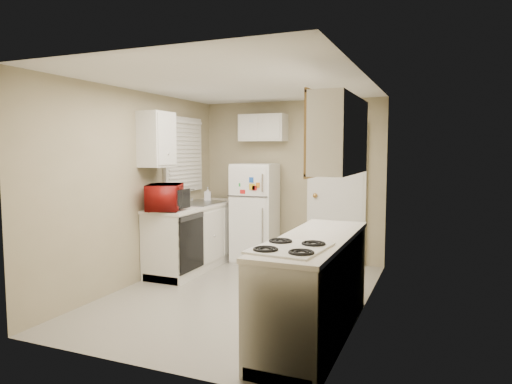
% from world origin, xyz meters
% --- Properties ---
extents(floor, '(3.80, 3.80, 0.00)m').
position_xyz_m(floor, '(0.00, 0.00, 0.00)').
color(floor, '#A9A497').
rests_on(floor, ground).
extents(ceiling, '(3.80, 3.80, 0.00)m').
position_xyz_m(ceiling, '(0.00, 0.00, 2.40)').
color(ceiling, white).
rests_on(ceiling, floor).
extents(wall_left, '(3.80, 3.80, 0.00)m').
position_xyz_m(wall_left, '(-1.40, 0.00, 1.20)').
color(wall_left, tan).
rests_on(wall_left, floor).
extents(wall_right, '(3.80, 3.80, 0.00)m').
position_xyz_m(wall_right, '(1.40, 0.00, 1.20)').
color(wall_right, tan).
rests_on(wall_right, floor).
extents(wall_back, '(2.80, 2.80, 0.00)m').
position_xyz_m(wall_back, '(0.00, 1.90, 1.20)').
color(wall_back, tan).
rests_on(wall_back, floor).
extents(wall_front, '(2.80, 2.80, 0.00)m').
position_xyz_m(wall_front, '(0.00, -1.90, 1.20)').
color(wall_front, tan).
rests_on(wall_front, floor).
extents(left_counter, '(0.60, 1.80, 0.90)m').
position_xyz_m(left_counter, '(-1.10, 0.90, 0.45)').
color(left_counter, silver).
rests_on(left_counter, floor).
extents(dishwasher, '(0.03, 0.58, 0.72)m').
position_xyz_m(dishwasher, '(-0.81, 0.30, 0.49)').
color(dishwasher, black).
rests_on(dishwasher, floor).
extents(sink, '(0.54, 0.74, 0.16)m').
position_xyz_m(sink, '(-1.10, 1.05, 0.86)').
color(sink, gray).
rests_on(sink, left_counter).
extents(microwave, '(0.68, 0.55, 0.40)m').
position_xyz_m(microwave, '(-1.15, 0.23, 1.05)').
color(microwave, maroon).
rests_on(microwave, left_counter).
extents(soap_bottle, '(0.13, 0.13, 0.21)m').
position_xyz_m(soap_bottle, '(-1.15, 1.37, 1.00)').
color(soap_bottle, silver).
rests_on(soap_bottle, left_counter).
extents(window_blinds, '(0.10, 0.98, 1.08)m').
position_xyz_m(window_blinds, '(-1.36, 1.05, 1.60)').
color(window_blinds, silver).
rests_on(window_blinds, wall_left).
extents(upper_cabinet_left, '(0.30, 0.45, 0.70)m').
position_xyz_m(upper_cabinet_left, '(-1.25, 0.22, 1.80)').
color(upper_cabinet_left, silver).
rests_on(upper_cabinet_left, wall_left).
extents(refrigerator, '(0.64, 0.62, 1.47)m').
position_xyz_m(refrigerator, '(-0.44, 1.54, 0.73)').
color(refrigerator, white).
rests_on(refrigerator, floor).
extents(cabinet_over_fridge, '(0.70, 0.30, 0.40)m').
position_xyz_m(cabinet_over_fridge, '(-0.40, 1.75, 2.00)').
color(cabinet_over_fridge, silver).
rests_on(cabinet_over_fridge, wall_back).
extents(interior_door, '(0.86, 0.06, 2.08)m').
position_xyz_m(interior_door, '(0.70, 1.86, 1.02)').
color(interior_door, white).
rests_on(interior_door, floor).
extents(right_counter, '(0.60, 2.00, 0.90)m').
position_xyz_m(right_counter, '(1.10, -0.80, 0.45)').
color(right_counter, silver).
rests_on(right_counter, floor).
extents(stove, '(0.58, 0.69, 0.78)m').
position_xyz_m(stove, '(1.05, -1.35, 0.39)').
color(stove, white).
rests_on(stove, floor).
extents(upper_cabinet_right, '(0.30, 1.20, 0.70)m').
position_xyz_m(upper_cabinet_right, '(1.25, -0.50, 1.80)').
color(upper_cabinet_right, silver).
rests_on(upper_cabinet_right, wall_right).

